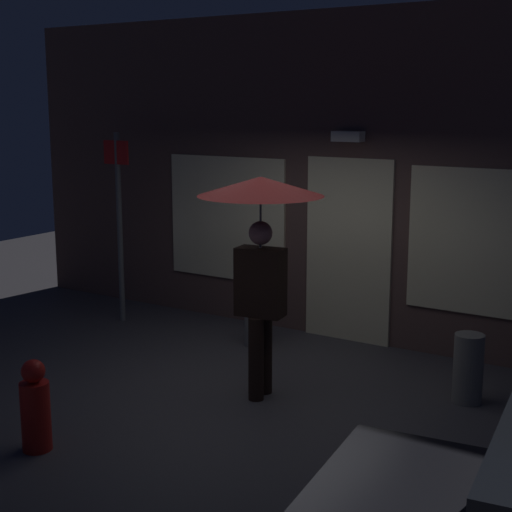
{
  "coord_description": "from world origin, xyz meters",
  "views": [
    {
      "loc": [
        3.94,
        -6.05,
        2.85
      ],
      "look_at": [
        0.05,
        0.05,
        1.4
      ],
      "focal_mm": 54.41,
      "sensor_mm": 36.0,
      "label": 1
    }
  ],
  "objects_px": {
    "person_with_umbrella": "(261,223)",
    "sidewalk_bollard_2": "(468,368)",
    "street_sign_post": "(119,216)",
    "fire_hydrant": "(35,408)",
    "sidewalk_bollard": "(256,324)"
  },
  "relations": [
    {
      "from": "person_with_umbrella",
      "to": "sidewalk_bollard_2",
      "type": "relative_size",
      "value": 3.2
    },
    {
      "from": "street_sign_post",
      "to": "fire_hydrant",
      "type": "distance_m",
      "value": 4.0
    },
    {
      "from": "person_with_umbrella",
      "to": "fire_hydrant",
      "type": "height_order",
      "value": "person_with_umbrella"
    },
    {
      "from": "street_sign_post",
      "to": "sidewalk_bollard_2",
      "type": "xyz_separation_m",
      "value": [
        4.72,
        -0.34,
        -1.06
      ]
    },
    {
      "from": "person_with_umbrella",
      "to": "fire_hydrant",
      "type": "relative_size",
      "value": 2.76
    },
    {
      "from": "street_sign_post",
      "to": "sidewalk_bollard",
      "type": "bearing_deg",
      "value": 1.48
    },
    {
      "from": "person_with_umbrella",
      "to": "sidewalk_bollard_2",
      "type": "xyz_separation_m",
      "value": [
        1.76,
        0.94,
        -1.38
      ]
    },
    {
      "from": "sidewalk_bollard",
      "to": "sidewalk_bollard_2",
      "type": "xyz_separation_m",
      "value": [
        2.67,
        -0.39,
        0.07
      ]
    },
    {
      "from": "person_with_umbrella",
      "to": "fire_hydrant",
      "type": "bearing_deg",
      "value": 57.69
    },
    {
      "from": "person_with_umbrella",
      "to": "street_sign_post",
      "type": "relative_size",
      "value": 0.88
    },
    {
      "from": "fire_hydrant",
      "to": "person_with_umbrella",
      "type": "bearing_deg",
      "value": 65.23
    },
    {
      "from": "street_sign_post",
      "to": "sidewalk_bollard",
      "type": "distance_m",
      "value": 2.34
    },
    {
      "from": "street_sign_post",
      "to": "fire_hydrant",
      "type": "height_order",
      "value": "street_sign_post"
    },
    {
      "from": "street_sign_post",
      "to": "sidewalk_bollard",
      "type": "relative_size",
      "value": 4.62
    },
    {
      "from": "sidewalk_bollard",
      "to": "sidewalk_bollard_2",
      "type": "relative_size",
      "value": 0.79
    }
  ]
}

